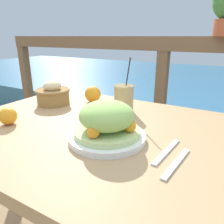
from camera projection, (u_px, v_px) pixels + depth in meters
patio_table at (96, 150)px, 0.87m from camera, size 1.11×0.82×0.75m
railing_fence at (162, 78)px, 1.47m from camera, size 2.80×0.08×1.07m
sea_backdrop at (205, 91)px, 3.72m from camera, size 12.00×4.00×0.38m
salad_plate at (107, 123)px, 0.71m from camera, size 0.26×0.26×0.13m
drink_glass at (124, 99)px, 0.98m from camera, size 0.09×0.09×0.24m
bread_basket at (53, 94)px, 1.09m from camera, size 0.17×0.17×0.12m
fork at (166, 151)px, 0.65m from camera, size 0.03×0.18×0.00m
knife at (176, 163)px, 0.59m from camera, size 0.03×0.18×0.00m
orange_near_basket at (8, 116)px, 0.84m from camera, size 0.07×0.07×0.07m
orange_near_glass at (93, 94)px, 1.13m from camera, size 0.08×0.08×0.08m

